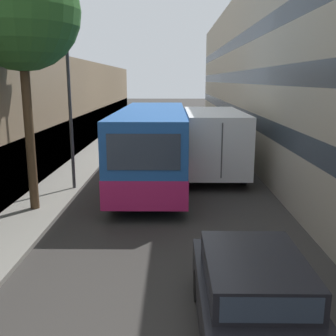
# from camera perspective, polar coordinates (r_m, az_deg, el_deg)

# --- Properties ---
(ground_plane) EXTENTS (150.00, 150.00, 0.00)m
(ground_plane) POSITION_cam_1_polar(r_m,az_deg,el_deg) (16.75, 0.06, -1.67)
(ground_plane) COLOR #33302D
(sidewalk_left) EXTENTS (1.82, 60.00, 0.12)m
(sidewalk_left) POSITION_cam_1_polar(r_m,az_deg,el_deg) (17.31, -14.13, -1.38)
(sidewalk_left) COLOR gray
(sidewalk_left) RESTS_ON ground_plane
(building_left_shopfront) EXTENTS (2.40, 60.00, 5.33)m
(building_left_shopfront) POSITION_cam_1_polar(r_m,az_deg,el_deg) (17.54, -20.95, 6.19)
(building_left_shopfront) COLOR #847056
(building_left_shopfront) RESTS_ON ground_plane
(building_right_apartment) EXTENTS (2.40, 60.00, 9.15)m
(building_right_apartment) POSITION_cam_1_polar(r_m,az_deg,el_deg) (16.95, 17.98, 13.43)
(building_right_apartment) COLOR #A89E89
(building_right_apartment) RESTS_ON ground_plane
(car_hatchback) EXTENTS (1.78, 3.99, 1.42)m
(car_hatchback) POSITION_cam_1_polar(r_m,az_deg,el_deg) (6.73, 12.40, -18.18)
(car_hatchback) COLOR black
(car_hatchback) RESTS_ON ground_plane
(bus) EXTENTS (2.57, 9.70, 3.01)m
(bus) POSITION_cam_1_polar(r_m,az_deg,el_deg) (15.87, -2.26, 3.41)
(bus) COLOR #1E519E
(bus) RESTS_ON ground_plane
(box_truck) EXTENTS (2.41, 8.39, 2.82)m
(box_truck) POSITION_cam_1_polar(r_m,az_deg,el_deg) (18.45, 6.30, 4.50)
(box_truck) COLOR silver
(box_truck) RESTS_ON ground_plane
(panel_van) EXTENTS (1.84, 4.39, 1.88)m
(panel_van) POSITION_cam_1_polar(r_m,az_deg,el_deg) (27.82, -4.12, 6.24)
(panel_van) COLOR silver
(panel_van) RESTS_ON ground_plane
(street_lamp) EXTENTS (0.36, 0.80, 6.83)m
(street_lamp) POSITION_cam_1_polar(r_m,az_deg,el_deg) (14.94, -14.39, 15.00)
(street_lamp) COLOR #38383D
(street_lamp) RESTS_ON sidewalk_left
(street_tree_left) EXTENTS (3.48, 3.48, 7.74)m
(street_tree_left) POSITION_cam_1_polar(r_m,az_deg,el_deg) (12.93, -20.69, 20.55)
(street_tree_left) COLOR #4C3823
(street_tree_left) RESTS_ON sidewalk_left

